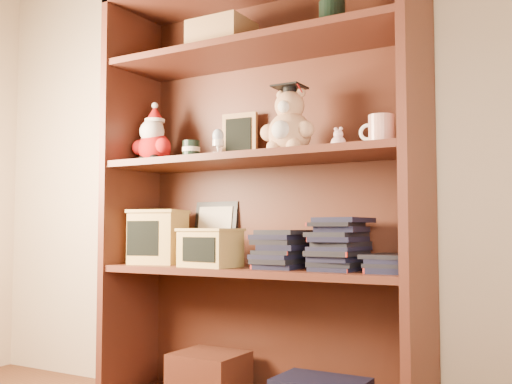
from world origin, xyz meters
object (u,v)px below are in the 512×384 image
(bookcase, at_px, (262,204))
(grad_teddy_bear, at_px, (289,127))
(teacher_mug, at_px, (381,131))
(treats_box, at_px, (158,237))

(bookcase, xyz_separation_m, grad_teddy_bear, (0.14, -0.06, 0.27))
(bookcase, distance_m, teacher_mug, 0.52)
(teacher_mug, relative_size, treats_box, 0.50)
(teacher_mug, height_order, treats_box, teacher_mug)
(grad_teddy_bear, bearing_deg, bookcase, 157.35)
(bookcase, relative_size, grad_teddy_bear, 6.47)
(treats_box, bearing_deg, grad_teddy_bear, -0.65)
(grad_teddy_bear, height_order, teacher_mug, grad_teddy_bear)
(grad_teddy_bear, distance_m, treats_box, 0.70)
(bookcase, distance_m, treats_box, 0.46)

